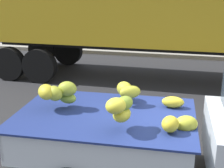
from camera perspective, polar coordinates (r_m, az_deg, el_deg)
curb_strip at (r=13.88m, az=13.56°, el=5.09°), size 80.00×0.80×0.16m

